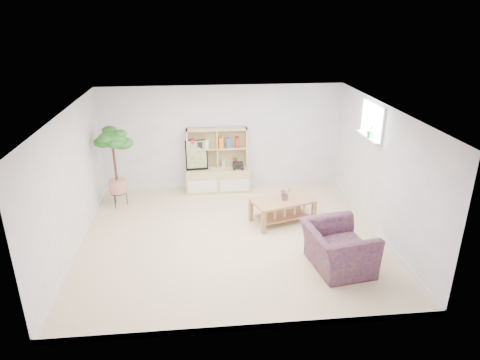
{
  "coord_description": "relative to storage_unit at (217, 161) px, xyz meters",
  "views": [
    {
      "loc": [
        -0.56,
        -6.97,
        3.96
      ],
      "look_at": [
        0.18,
        0.23,
        1.05
      ],
      "focal_mm": 32.0,
      "sensor_mm": 36.0,
      "label": 1
    }
  ],
  "objects": [
    {
      "name": "storage_unit",
      "position": [
        0.0,
        0.0,
        0.0
      ],
      "size": [
        1.46,
        0.49,
        1.46
      ],
      "primitive_type": null,
      "color": "tan",
      "rests_on": "floor"
    },
    {
      "name": "baseboard",
      "position": [
        0.13,
        -2.24,
        -0.68
      ],
      "size": [
        5.5,
        5.0,
        0.1
      ],
      "primitive_type": null,
      "color": "white",
      "rests_on": "floor"
    },
    {
      "name": "sill_plant",
      "position": [
        2.8,
        -1.73,
        1.1
      ],
      "size": [
        0.17,
        0.15,
        0.27
      ],
      "primitive_type": "imported",
      "rotation": [
        0.0,
        0.0,
        -0.25
      ],
      "color": "#1F6A16",
      "rests_on": "window_sill"
    },
    {
      "name": "coffee_table",
      "position": [
        1.18,
        -1.72,
        -0.49
      ],
      "size": [
        1.32,
        0.97,
        0.48
      ],
      "primitive_type": null,
      "rotation": [
        0.0,
        0.0,
        0.31
      ],
      "color": "#906047",
      "rests_on": "floor"
    },
    {
      "name": "window_sill",
      "position": [
        2.8,
        -1.64,
        0.95
      ],
      "size": [
        0.14,
        1.0,
        0.04
      ],
      "primitive_type": "cube",
      "color": "white",
      "rests_on": "walls"
    },
    {
      "name": "table_plant",
      "position": [
        1.22,
        -1.71,
        -0.13
      ],
      "size": [
        0.29,
        0.28,
        0.25
      ],
      "primitive_type": "imported",
      "rotation": [
        0.0,
        0.0,
        0.5
      ],
      "color": "#2B6A37",
      "rests_on": "coffee_table"
    },
    {
      "name": "ceiling",
      "position": [
        0.13,
        -2.24,
        1.67
      ],
      "size": [
        5.5,
        5.0,
        0.01
      ],
      "primitive_type": "cube",
      "color": "white",
      "rests_on": "walls"
    },
    {
      "name": "poster",
      "position": [
        -0.47,
        -0.02,
        0.16
      ],
      "size": [
        0.5,
        0.16,
        0.69
      ],
      "primitive_type": null,
      "rotation": [
        0.0,
        0.0,
        0.1
      ],
      "color": "yellow",
      "rests_on": "storage_unit"
    },
    {
      "name": "armchair",
      "position": [
        1.76,
        -3.39,
        -0.32
      ],
      "size": [
        1.12,
        1.24,
        0.82
      ],
      "primitive_type": "imported",
      "rotation": [
        0.0,
        0.0,
        1.72
      ],
      "color": "#131855",
      "rests_on": "floor"
    },
    {
      "name": "toy_truck",
      "position": [
        0.46,
        -0.08,
        -0.09
      ],
      "size": [
        0.34,
        0.24,
        0.18
      ],
      "primitive_type": null,
      "rotation": [
        0.0,
        0.0,
        -0.02
      ],
      "color": "black",
      "rests_on": "storage_unit"
    },
    {
      "name": "walls",
      "position": [
        0.13,
        -2.24,
        0.47
      ],
      "size": [
        5.51,
        5.01,
        2.4
      ],
      "color": "silver",
      "rests_on": "floor"
    },
    {
      "name": "window",
      "position": [
        2.86,
        -1.64,
        1.27
      ],
      "size": [
        0.1,
        0.98,
        0.68
      ],
      "primitive_type": null,
      "color": "silver",
      "rests_on": "walls"
    },
    {
      "name": "floor_tree",
      "position": [
        -2.17,
        -0.61,
        0.13
      ],
      "size": [
        0.72,
        0.72,
        1.72
      ],
      "primitive_type": null,
      "rotation": [
        0.0,
        0.0,
        0.15
      ],
      "color": "#1F6A16",
      "rests_on": "floor"
    },
    {
      "name": "floor",
      "position": [
        0.13,
        -2.24,
        -0.73
      ],
      "size": [
        5.5,
        5.0,
        0.01
      ],
      "primitive_type": "cube",
      "color": "beige",
      "rests_on": "ground"
    }
  ]
}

